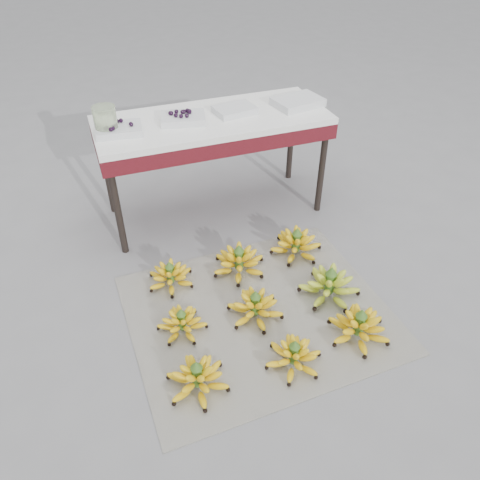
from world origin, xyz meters
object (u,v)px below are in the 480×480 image
object	(u,v)px
newspaper_mat	(259,313)
tray_far_right	(298,102)
bunch_front_right	(359,327)
tray_far_left	(119,129)
bunch_back_left	(171,276)
bunch_back_right	(296,244)
bunch_front_left	(197,378)
bunch_mid_right	(329,285)
bunch_back_center	(239,262)
tray_left	(183,118)
tray_right	(235,110)
vendor_table	(213,129)
glass_jar	(106,120)
bunch_mid_center	(255,307)
bunch_front_center	(294,356)
bunch_mid_left	(182,323)

from	to	relation	value
newspaper_mat	tray_far_right	world-z (taller)	tray_far_right
bunch_front_right	tray_far_left	distance (m)	1.59
bunch_front_right	bunch_back_left	size ratio (longest dim) A/B	1.20
bunch_back_right	tray_far_right	bearing A→B (deg)	80.87
tray_far_left	bunch_front_left	bearing A→B (deg)	-87.87
bunch_mid_right	tray_far_left	bearing A→B (deg)	108.33
bunch_back_center	tray_left	xyz separation A→B (m)	(-0.11, 0.61, 0.60)
bunch_back_right	tray_right	size ratio (longest dim) A/B	1.40
vendor_table	glass_jar	bearing A→B (deg)	-177.94
newspaper_mat	tray_left	size ratio (longest dim) A/B	4.51
bunch_mid_center	tray_right	bearing A→B (deg)	56.32
bunch_back_left	vendor_table	xyz separation A→B (m)	(0.44, 0.59, 0.51)
bunch_front_right	bunch_mid_center	world-z (taller)	bunch_front_right
bunch_front_left	bunch_front_right	distance (m)	0.79
bunch_front_right	bunch_mid_right	world-z (taller)	bunch_mid_right
bunch_back_center	tray_far_right	size ratio (longest dim) A/B	0.96
newspaper_mat	tray_far_left	xyz separation A→B (m)	(-0.45, 0.92, 0.66)
bunch_back_left	glass_jar	bearing A→B (deg)	109.63
bunch_front_center	bunch_back_center	xyz separation A→B (m)	(-0.01, 0.67, 0.01)
bunch_front_left	tray_left	distance (m)	1.42
bunch_mid_center	tray_far_right	size ratio (longest dim) A/B	1.13
bunch_front_left	tray_far_left	distance (m)	1.36
bunch_front_right	glass_jar	bearing A→B (deg)	133.13
bunch_mid_right	bunch_front_center	bearing A→B (deg)	-161.04
tray_far_right	bunch_back_center	bearing A→B (deg)	-134.69
bunch_back_right	vendor_table	size ratio (longest dim) A/B	0.26
tray_right	bunch_mid_right	bearing A→B (deg)	-80.07
bunch_mid_left	bunch_back_right	size ratio (longest dim) A/B	0.84
bunch_front_left	bunch_front_center	size ratio (longest dim) A/B	1.20
bunch_front_right	tray_far_left	bearing A→B (deg)	131.53
bunch_back_left	bunch_front_right	bearing A→B (deg)	-36.71
tray_right	tray_far_right	distance (m)	0.39
bunch_front_center	bunch_front_right	distance (m)	0.36
bunch_front_left	bunch_mid_center	xyz separation A→B (m)	(0.38, 0.30, 0.00)
vendor_table	bunch_front_center	bearing A→B (deg)	-92.36
tray_right	glass_jar	xyz separation A→B (m)	(-0.73, -0.03, 0.06)
bunch_front_left	bunch_back_center	world-z (taller)	bunch_back_center
bunch_mid_center	bunch_front_left	bearing A→B (deg)	-161.57
bunch_back_center	tray_left	distance (m)	0.86
bunch_front_center	glass_jar	size ratio (longest dim) A/B	1.89
vendor_table	tray_far_right	size ratio (longest dim) A/B	4.33
bunch_back_left	bunch_back_right	size ratio (longest dim) A/B	0.77
bunch_mid_left	vendor_table	size ratio (longest dim) A/B	0.22
tray_far_left	tray_right	distance (m)	0.67
bunch_front_right	vendor_table	size ratio (longest dim) A/B	0.24
bunch_front_center	bunch_back_center	distance (m)	0.67
vendor_table	bunch_back_center	bearing A→B (deg)	-95.87
tray_left	bunch_mid_right	bearing A→B (deg)	-63.15
tray_left	tray_right	size ratio (longest dim) A/B	1.11
bunch_mid_center	tray_far_right	bearing A→B (deg)	36.52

